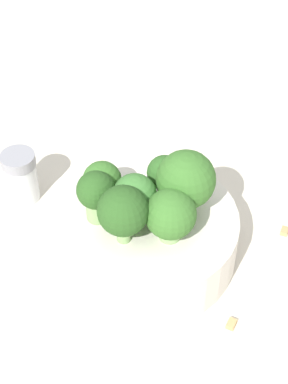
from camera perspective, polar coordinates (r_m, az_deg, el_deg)
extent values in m
plane|color=beige|center=(0.61, 0.00, -5.45)|extent=(3.00, 3.00, 0.00)
cylinder|color=silver|center=(0.59, 0.00, -3.92)|extent=(0.17, 0.17, 0.05)
cylinder|color=#8EB770|center=(0.55, 2.32, -3.29)|extent=(0.02, 0.02, 0.02)
sphere|color=#386B28|center=(0.54, 2.38, -1.98)|extent=(0.04, 0.04, 0.04)
cylinder|color=#84AD66|center=(0.54, -1.83, -3.25)|extent=(0.02, 0.02, 0.03)
sphere|color=#28511E|center=(0.53, -1.88, -1.69)|extent=(0.04, 0.04, 0.04)
cylinder|color=#8EB770|center=(0.56, -0.90, -1.41)|extent=(0.02, 0.02, 0.02)
sphere|color=#3D7533|center=(0.55, -0.92, -0.08)|extent=(0.04, 0.04, 0.04)
cylinder|color=#84AD66|center=(0.57, 3.56, -0.43)|extent=(0.02, 0.02, 0.03)
sphere|color=#386B28|center=(0.55, 3.66, 1.29)|extent=(0.05, 0.05, 0.05)
cylinder|color=#8EB770|center=(0.58, -3.67, -0.16)|extent=(0.03, 0.03, 0.02)
sphere|color=#386B28|center=(0.57, -3.74, 1.03)|extent=(0.04, 0.04, 0.04)
cylinder|color=#84AD66|center=(0.56, -4.21, -1.28)|extent=(0.02, 0.02, 0.03)
sphere|color=#28511E|center=(0.55, -4.31, 0.17)|extent=(0.03, 0.03, 0.03)
cylinder|color=#8EB770|center=(0.59, 1.80, 0.54)|extent=(0.02, 0.02, 0.02)
sphere|color=#2D5B23|center=(0.57, 1.84, 1.72)|extent=(0.03, 0.03, 0.03)
cylinder|color=silver|center=(0.66, -10.82, 0.97)|extent=(0.03, 0.03, 0.04)
cylinder|color=gray|center=(0.64, -11.15, 2.79)|extent=(0.03, 0.03, 0.01)
cube|color=tan|center=(0.64, 12.40, -3.27)|extent=(0.01, 0.01, 0.01)
cube|color=tan|center=(0.56, 7.80, -11.40)|extent=(0.01, 0.01, 0.01)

